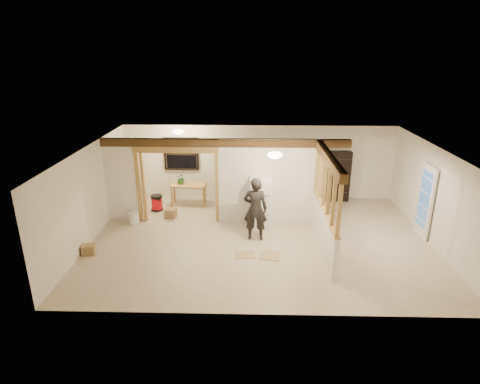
{
  "coord_description": "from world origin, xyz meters",
  "views": [
    {
      "loc": [
        -0.29,
        -9.77,
        4.86
      ],
      "look_at": [
        -0.56,
        0.4,
        1.21
      ],
      "focal_mm": 30.0,
      "sensor_mm": 36.0,
      "label": 1
    }
  ],
  "objects_px": {
    "refrigerator": "(260,203)",
    "bookshelf": "(337,176)",
    "work_table": "(189,194)",
    "woman": "(255,209)",
    "shop_vac": "(157,203)"
  },
  "relations": [
    {
      "from": "shop_vac",
      "to": "bookshelf",
      "type": "xyz_separation_m",
      "value": [
        5.85,
        1.04,
        0.59
      ]
    },
    {
      "from": "shop_vac",
      "to": "woman",
      "type": "bearing_deg",
      "value": -32.4
    },
    {
      "from": "refrigerator",
      "to": "bookshelf",
      "type": "xyz_separation_m",
      "value": [
        2.59,
        2.19,
        0.12
      ]
    },
    {
      "from": "shop_vac",
      "to": "bookshelf",
      "type": "relative_size",
      "value": 0.3
    },
    {
      "from": "work_table",
      "to": "bookshelf",
      "type": "height_order",
      "value": "bookshelf"
    },
    {
      "from": "work_table",
      "to": "bookshelf",
      "type": "xyz_separation_m",
      "value": [
        4.9,
        0.52,
        0.5
      ]
    },
    {
      "from": "woman",
      "to": "shop_vac",
      "type": "height_order",
      "value": "woman"
    },
    {
      "from": "refrigerator",
      "to": "work_table",
      "type": "relative_size",
      "value": 1.3
    },
    {
      "from": "woman",
      "to": "bookshelf",
      "type": "height_order",
      "value": "woman"
    },
    {
      "from": "refrigerator",
      "to": "work_table",
      "type": "distance_m",
      "value": 2.87
    },
    {
      "from": "refrigerator",
      "to": "shop_vac",
      "type": "distance_m",
      "value": 3.48
    },
    {
      "from": "work_table",
      "to": "woman",
      "type": "bearing_deg",
      "value": -42.0
    },
    {
      "from": "work_table",
      "to": "shop_vac",
      "type": "relative_size",
      "value": 2.18
    },
    {
      "from": "refrigerator",
      "to": "shop_vac",
      "type": "xyz_separation_m",
      "value": [
        -3.25,
        1.15,
        -0.47
      ]
    },
    {
      "from": "woman",
      "to": "shop_vac",
      "type": "bearing_deg",
      "value": -26.14
    }
  ]
}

